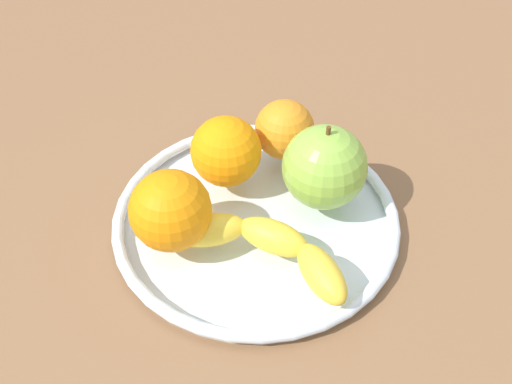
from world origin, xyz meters
TOP-DOWN VIEW (x-y plane):
  - ground_plane at (0.00, 0.00)cm, footprint 155.58×155.58cm
  - fruit_bowl at (0.00, 0.00)cm, footprint 28.63×28.63cm
  - banana at (-1.51, 5.33)cm, footprint 18.31×9.83cm
  - apple at (-6.22, -3.26)cm, footprint 8.39×8.39cm
  - orange_front_right at (3.83, -4.64)cm, footprint 7.25×7.25cm
  - orange_front_left at (-1.52, -9.54)cm, footprint 6.40×6.40cm
  - orange_back_left at (7.20, 4.44)cm, footprint 7.69×7.69cm

SIDE VIEW (x-z plane):
  - ground_plane at x=0.00cm, z-range -4.00..0.00cm
  - fruit_bowl at x=0.00cm, z-range 0.02..1.82cm
  - banana at x=-1.51cm, z-range 1.80..4.93cm
  - orange_front_left at x=-1.52cm, z-range 1.80..8.20cm
  - orange_front_right at x=3.83cm, z-range 1.80..9.05cm
  - orange_back_left at x=7.20cm, z-range 1.80..9.49cm
  - apple at x=-6.22cm, z-range 1.40..10.59cm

